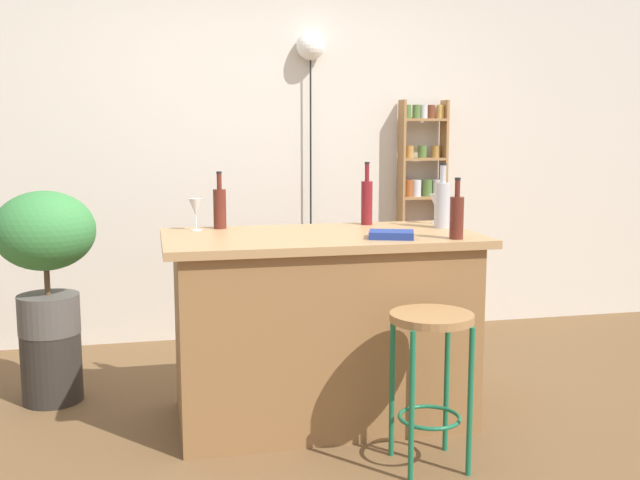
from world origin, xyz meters
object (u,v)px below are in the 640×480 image
(potted_plant, at_px, (45,245))
(cookbook, at_px, (391,235))
(bottle_olive_oil, at_px, (457,216))
(bottle_soda_blue, at_px, (442,203))
(wine_glass_center, at_px, (196,208))
(pendant_globe_light, at_px, (310,52))
(bottle_wine_red, at_px, (220,207))
(wine_glass_left, at_px, (436,203))
(plant_stool, at_px, (52,367))
(bottle_spirits_clear, at_px, (367,201))
(spice_shelf, at_px, (422,222))
(bar_stool, at_px, (431,352))

(potted_plant, xyz_separation_m, cookbook, (1.66, -0.75, 0.11))
(bottle_olive_oil, height_order, bottle_soda_blue, bottle_soda_blue)
(bottle_soda_blue, distance_m, wine_glass_center, 1.28)
(wine_glass_center, relative_size, pendant_globe_light, 0.08)
(bottle_wine_red, relative_size, wine_glass_left, 1.81)
(bottle_wine_red, distance_m, wine_glass_left, 1.17)
(bottle_olive_oil, height_order, wine_glass_center, bottle_olive_oil)
(plant_stool, xyz_separation_m, wine_glass_left, (2.07, -0.29, 0.87))
(bottle_spirits_clear, distance_m, cookbook, 0.53)
(bottle_wine_red, bearing_deg, potted_plant, 166.12)
(wine_glass_left, distance_m, wine_glass_center, 1.30)
(bottle_olive_oil, xyz_separation_m, wine_glass_center, (-1.18, 0.57, 0.01))
(bottle_wine_red, height_order, bottle_olive_oil, bottle_wine_red)
(bottle_olive_oil, bearing_deg, bottle_wine_red, 149.50)
(spice_shelf, height_order, bottle_olive_oil, spice_shelf)
(wine_glass_left, bearing_deg, plant_stool, 172.07)
(potted_plant, bearing_deg, cookbook, -24.40)
(spice_shelf, bearing_deg, bottle_spirits_clear, -122.44)
(pendant_globe_light, bearing_deg, bar_stool, -88.40)
(bar_stool, relative_size, bottle_soda_blue, 2.01)
(potted_plant, relative_size, cookbook, 3.64)
(plant_stool, distance_m, pendant_globe_light, 2.63)
(potted_plant, height_order, pendant_globe_light, pendant_globe_light)
(potted_plant, bearing_deg, spice_shelf, 21.54)
(bottle_spirits_clear, relative_size, bottle_olive_oil, 1.17)
(potted_plant, xyz_separation_m, pendant_globe_light, (1.64, 1.00, 1.12))
(potted_plant, height_order, bottle_spirits_clear, bottle_spirits_clear)
(wine_glass_left, relative_size, cookbook, 0.78)
(bar_stool, height_order, spice_shelf, spice_shelf)
(plant_stool, height_order, bottle_soda_blue, bottle_soda_blue)
(bar_stool, height_order, wine_glass_left, wine_glass_left)
(bottle_olive_oil, bearing_deg, spice_shelf, 74.51)
(potted_plant, distance_m, cookbook, 1.83)
(plant_stool, bearing_deg, wine_glass_center, -19.43)
(bottle_olive_oil, bearing_deg, cookbook, 162.90)
(plant_stool, distance_m, wine_glass_left, 2.26)
(plant_stool, relative_size, wine_glass_center, 2.31)
(bottle_soda_blue, height_order, cookbook, bottle_soda_blue)
(plant_stool, xyz_separation_m, pendant_globe_light, (1.64, 1.00, 1.79))
(bottle_olive_oil, xyz_separation_m, cookbook, (-0.29, 0.09, -0.09))
(pendant_globe_light, bearing_deg, bottle_wine_red, -121.40)
(bottle_soda_blue, relative_size, wine_glass_center, 2.08)
(cookbook, bearing_deg, potted_plant, 174.79)
(spice_shelf, height_order, bottle_spirits_clear, spice_shelf)
(bar_stool, bearing_deg, bottle_wine_red, 129.75)
(potted_plant, distance_m, pendant_globe_light, 2.23)
(cookbook, height_order, pendant_globe_light, pendant_globe_light)
(spice_shelf, distance_m, bottle_spirits_clear, 1.46)
(bar_stool, bearing_deg, wine_glass_left, 68.02)
(bottle_wine_red, distance_m, wine_glass_center, 0.14)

